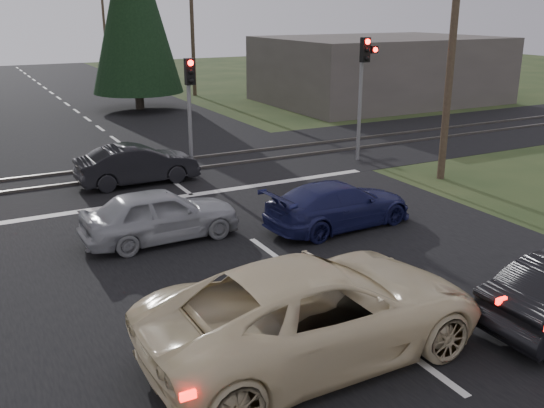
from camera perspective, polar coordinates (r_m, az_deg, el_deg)
ground at (r=12.77m, az=5.74°, el=-8.83°), size 120.00×120.00×0.00m
road at (r=21.25m, az=-9.29°, el=2.09°), size 14.00×100.00×0.01m
rail_corridor at (r=23.09m, az=-10.91°, el=3.28°), size 120.00×8.00×0.01m
stop_line at (r=19.62m, az=-7.57°, el=0.85°), size 13.00×0.35×0.00m
rail_near at (r=22.34m, az=-10.30°, el=2.94°), size 120.00×0.12×0.10m
rail_far at (r=23.83m, az=-11.50°, el=3.81°), size 120.00×0.12×0.10m
traffic_signal_right at (r=23.63m, az=8.67°, el=11.90°), size 0.68×0.48×4.70m
traffic_signal_center at (r=21.63m, az=-7.72°, el=10.03°), size 0.32×0.48×4.10m
utility_pole_near at (r=21.49m, az=16.64°, el=14.56°), size 1.80×0.26×9.00m
utility_pole_mid at (r=42.17m, az=-7.53°, el=16.48°), size 1.80×0.26×9.00m
utility_pole_far at (r=66.14m, az=-15.57°, el=16.51°), size 1.80×0.26×9.00m
conifer_tree at (r=36.79m, az=-12.94°, el=17.96°), size 5.20×5.20×11.00m
building_right at (r=39.98m, az=10.09°, el=12.37°), size 14.00×10.00×4.00m
cream_coupe at (r=10.48m, az=4.18°, el=-9.93°), size 6.15×2.92×1.70m
silver_car at (r=15.79m, az=-10.47°, el=-1.00°), size 4.07×1.71×1.37m
blue_sedan at (r=16.60m, az=6.31°, el=-0.08°), size 4.43×2.07×1.25m
dark_car_far at (r=21.10m, az=-12.55°, el=3.64°), size 4.07×1.46×1.33m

